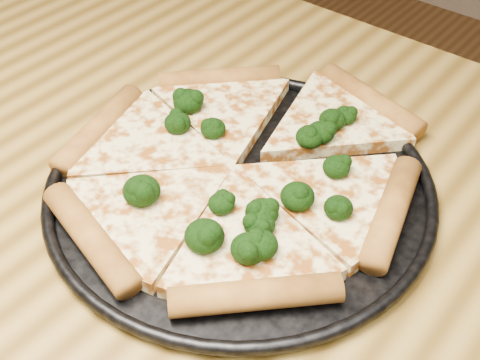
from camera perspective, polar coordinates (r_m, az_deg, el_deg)
The scene contains 4 objects.
dining_table at distance 0.63m, azimuth -3.67°, elevation -12.26°, with size 1.20×0.90×0.75m.
pizza_pan at distance 0.60m, azimuth -0.00°, elevation -0.58°, with size 0.37×0.37×0.02m.
pizza at distance 0.61m, azimuth -0.10°, elevation 1.37°, with size 0.36×0.39×0.03m.
broccoli_florets at distance 0.58m, azimuth 1.07°, elevation 0.36°, with size 0.24×0.25×0.03m.
Camera 1 is at (0.26, -0.26, 1.17)m, focal length 47.50 mm.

